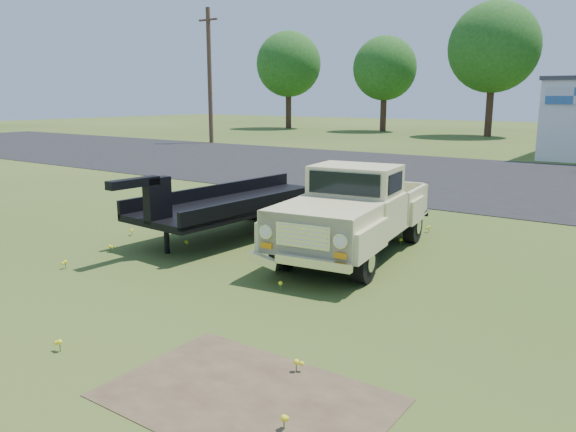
{
  "coord_description": "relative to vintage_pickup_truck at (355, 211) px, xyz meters",
  "views": [
    {
      "loc": [
        5.0,
        -7.23,
        3.16
      ],
      "look_at": [
        -0.76,
        1.0,
        1.02
      ],
      "focal_mm": 35.0,
      "sensor_mm": 36.0,
      "label": 1
    }
  ],
  "objects": [
    {
      "name": "treeline_a",
      "position": [
        -27.77,
        37.42,
        5.38
      ],
      "size": [
        6.4,
        6.4,
        9.52
      ],
      "color": "#3D261B",
      "rests_on": "ground"
    },
    {
      "name": "treeline_b",
      "position": [
        -17.77,
        38.42,
        4.74
      ],
      "size": [
        5.76,
        5.76,
        8.57
      ],
      "color": "#3D261B",
      "rests_on": "ground"
    },
    {
      "name": "flatbed_trailer",
      "position": [
        -3.05,
        0.18,
        -0.1
      ],
      "size": [
        2.44,
        6.16,
        1.64
      ],
      "primitive_type": null,
      "rotation": [
        0.0,
        0.0,
        -0.07
      ],
      "color": "black",
      "rests_on": "ground"
    },
    {
      "name": "ground",
      "position": [
        0.23,
        -2.58,
        -0.92
      ],
      "size": [
        140.0,
        140.0,
        0.0
      ],
      "primitive_type": "plane",
      "color": "#314C18",
      "rests_on": "ground"
    },
    {
      "name": "treeline_c",
      "position": [
        -7.77,
        36.92,
        6.01
      ],
      "size": [
        7.04,
        7.04,
        10.47
      ],
      "color": "#3D261B",
      "rests_on": "ground"
    },
    {
      "name": "utility_pole_west",
      "position": [
        -21.77,
        19.42,
        3.68
      ],
      "size": [
        1.6,
        0.3,
        9.0
      ],
      "color": "#4B3323",
      "rests_on": "ground"
    },
    {
      "name": "asphalt_lot",
      "position": [
        0.23,
        12.42,
        -0.92
      ],
      "size": [
        90.0,
        14.0,
        0.02
      ],
      "primitive_type": "cube",
      "color": "black",
      "rests_on": "ground"
    },
    {
      "name": "vintage_pickup_truck",
      "position": [
        0.0,
        0.0,
        0.0
      ],
      "size": [
        2.61,
        5.29,
        1.84
      ],
      "primitive_type": null,
      "rotation": [
        0.0,
        0.0,
        0.13
      ],
      "color": "#CEC48A",
      "rests_on": "ground"
    },
    {
      "name": "dirt_patch_a",
      "position": [
        1.73,
        -5.58,
        -0.92
      ],
      "size": [
        3.0,
        2.0,
        0.01
      ],
      "primitive_type": "cube",
      "color": "#483626",
      "rests_on": "ground"
    },
    {
      "name": "dirt_patch_b",
      "position": [
        -1.77,
        0.92,
        -0.92
      ],
      "size": [
        2.2,
        1.6,
        0.01
      ],
      "primitive_type": "cube",
      "color": "#483626",
      "rests_on": "ground"
    }
  ]
}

